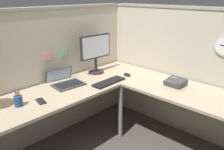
# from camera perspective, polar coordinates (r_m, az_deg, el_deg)

# --- Properties ---
(ground_plane) EXTENTS (6.80, 6.80, 0.00)m
(ground_plane) POSITION_cam_1_polar(r_m,az_deg,el_deg) (2.89, 2.31, -17.21)
(ground_plane) COLOR #4C443D
(cubicle_wall_back) EXTENTS (2.57, 0.12, 1.58)m
(cubicle_wall_back) POSITION_cam_1_polar(r_m,az_deg,el_deg) (2.91, -15.39, 0.08)
(cubicle_wall_back) COLOR #B7AD99
(cubicle_wall_back) RESTS_ON ground
(cubicle_wall_right) EXTENTS (0.12, 2.37, 1.58)m
(cubicle_wall_right) POSITION_cam_1_polar(r_m,az_deg,el_deg) (3.05, 17.17, 0.81)
(cubicle_wall_right) COLOR #B7AD99
(cubicle_wall_right) RESTS_ON ground
(desk) EXTENTS (2.35, 2.15, 0.73)m
(desk) POSITION_cam_1_polar(r_m,az_deg,el_deg) (2.43, 1.09, -7.20)
(desk) COLOR tan
(desk) RESTS_ON ground
(monitor) EXTENTS (0.46, 0.20, 0.50)m
(monitor) POSITION_cam_1_polar(r_m,az_deg,el_deg) (3.00, -4.00, 5.89)
(monitor) COLOR #232326
(monitor) RESTS_ON desk
(laptop) EXTENTS (0.38, 0.41, 0.22)m
(laptop) POSITION_cam_1_polar(r_m,az_deg,el_deg) (2.77, -11.58, -1.47)
(laptop) COLOR #38383D
(laptop) RESTS_ON desk
(keyboard) EXTENTS (0.43, 0.15, 0.02)m
(keyboard) POSITION_cam_1_polar(r_m,az_deg,el_deg) (2.72, -0.76, -1.72)
(keyboard) COLOR black
(keyboard) RESTS_ON desk
(computer_mouse) EXTENTS (0.06, 0.10, 0.03)m
(computer_mouse) POSITION_cam_1_polar(r_m,az_deg,el_deg) (2.95, 3.69, 0.12)
(computer_mouse) COLOR black
(computer_mouse) RESTS_ON desk
(pen_cup) EXTENTS (0.08, 0.08, 0.18)m
(pen_cup) POSITION_cam_1_polar(r_m,az_deg,el_deg) (2.33, -21.88, -5.86)
(pen_cup) COLOR navy
(pen_cup) RESTS_ON desk
(cell_phone) EXTENTS (0.10, 0.16, 0.01)m
(cell_phone) POSITION_cam_1_polar(r_m,az_deg,el_deg) (2.37, -16.95, -6.14)
(cell_phone) COLOR black
(cell_phone) RESTS_ON desk
(office_phone) EXTENTS (0.20, 0.21, 0.11)m
(office_phone) POSITION_cam_1_polar(r_m,az_deg,el_deg) (2.73, 15.34, -1.80)
(office_phone) COLOR #38383D
(office_phone) RESTS_ON desk
(pinned_note_leftmost) EXTENTS (0.11, 0.00, 0.08)m
(pinned_note_leftmost) POSITION_cam_1_polar(r_m,az_deg,el_deg) (2.80, -15.34, 4.31)
(pinned_note_leftmost) COLOR pink
(pinned_note_middle) EXTENTS (0.11, 0.00, 0.09)m
(pinned_note_middle) POSITION_cam_1_polar(r_m,az_deg,el_deg) (2.91, -11.70, 5.48)
(pinned_note_middle) COLOR #8CCC99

